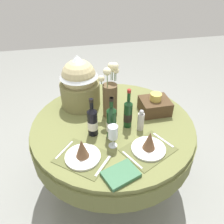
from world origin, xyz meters
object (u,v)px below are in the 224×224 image
at_px(dining_table, 113,134).
at_px(place_setting_left, 82,153).
at_px(flower_vase, 110,94).
at_px(wine_bottle_right, 92,121).
at_px(woven_basket_side_right, 155,105).
at_px(wine_bottle_centre, 128,113).
at_px(gift_tub_back_left, 79,80).
at_px(wine_glass_left, 113,133).
at_px(book_on_table, 121,174).
at_px(pepper_mill, 141,121).
at_px(place_setting_right, 149,145).
at_px(wine_bottle_left, 111,122).

distance_m(dining_table, place_setting_left, 0.47).
height_order(flower_vase, wine_bottle_right, flower_vase).
height_order(wine_bottle_right, woven_basket_side_right, wine_bottle_right).
relative_size(wine_bottle_centre, woven_basket_side_right, 1.37).
relative_size(gift_tub_back_left, woven_basket_side_right, 1.93).
xyz_separation_m(wine_bottle_right, woven_basket_side_right, (0.56, 0.18, -0.05)).
height_order(wine_glass_left, woven_basket_side_right, same).
height_order(place_setting_left, book_on_table, place_setting_left).
distance_m(wine_bottle_right, pepper_mill, 0.37).
height_order(dining_table, wine_glass_left, wine_glass_left).
bearing_deg(wine_bottle_right, place_setting_right, -35.76).
height_order(pepper_mill, book_on_table, pepper_mill).
bearing_deg(dining_table, wine_bottle_right, -149.47).
xyz_separation_m(place_setting_right, flower_vase, (-0.18, 0.48, 0.15)).
height_order(book_on_table, woven_basket_side_right, woven_basket_side_right).
height_order(place_setting_left, place_setting_right, same).
height_order(pepper_mill, woven_basket_side_right, pepper_mill).
xyz_separation_m(pepper_mill, woven_basket_side_right, (0.19, 0.20, -0.02)).
distance_m(dining_table, woven_basket_side_right, 0.44).
relative_size(place_setting_left, book_on_table, 2.02).
bearing_deg(book_on_table, place_setting_left, 117.07).
distance_m(dining_table, book_on_table, 0.56).
height_order(place_setting_left, flower_vase, flower_vase).
bearing_deg(flower_vase, wine_bottle_left, -99.32).
height_order(place_setting_right, wine_bottle_right, wine_bottle_right).
height_order(place_setting_right, wine_glass_left, wine_glass_left).
relative_size(flower_vase, gift_tub_back_left, 0.96).
bearing_deg(flower_vase, woven_basket_side_right, -6.89).
xyz_separation_m(wine_glass_left, book_on_table, (-0.01, -0.27, -0.11)).
bearing_deg(dining_table, woven_basket_side_right, 10.82).
distance_m(wine_glass_left, gift_tub_back_left, 0.62).
distance_m(wine_glass_left, woven_basket_side_right, 0.56).
bearing_deg(book_on_table, place_setting_right, 15.56).
height_order(place_setting_right, book_on_table, place_setting_right).
height_order(dining_table, gift_tub_back_left, gift_tub_back_left).
bearing_deg(book_on_table, gift_tub_back_left, 80.09).
height_order(place_setting_right, woven_basket_side_right, woven_basket_side_right).
relative_size(place_setting_left, woven_basket_side_right, 1.76).
bearing_deg(pepper_mill, place_setting_left, -156.08).
height_order(flower_vase, wine_glass_left, flower_vase).
bearing_deg(wine_glass_left, dining_table, 77.77).
relative_size(place_setting_left, place_setting_right, 1.02).
height_order(wine_bottle_left, gift_tub_back_left, gift_tub_back_left).
xyz_separation_m(place_setting_right, wine_glass_left, (-0.23, 0.09, 0.08)).
height_order(wine_bottle_centre, book_on_table, wine_bottle_centre).
height_order(place_setting_left, wine_bottle_left, wine_bottle_left).
xyz_separation_m(dining_table, gift_tub_back_left, (-0.22, 0.32, 0.37)).
xyz_separation_m(wine_glass_left, woven_basket_side_right, (0.44, 0.34, -0.06)).
bearing_deg(place_setting_right, woven_basket_side_right, 64.51).
relative_size(dining_table, wine_bottle_right, 4.28).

